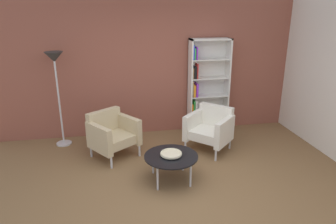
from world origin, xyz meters
name	(u,v)px	position (x,y,z in m)	size (l,w,h in m)	color
ground_plane	(180,196)	(0.00, 0.00, 0.00)	(8.32, 8.32, 0.00)	brown
brick_back_panel	(154,62)	(0.00, 2.46, 1.45)	(6.40, 0.12, 2.90)	brown
bookshelf_tall	(205,88)	(1.00, 2.25, 0.92)	(0.80, 0.30, 1.90)	silver
coffee_table_low	(171,157)	(-0.04, 0.46, 0.37)	(0.80, 0.80, 0.40)	black
decorative_bowl	(171,154)	(-0.04, 0.46, 0.43)	(0.32, 0.32, 0.05)	beige
armchair_near_window	(210,128)	(0.85, 1.37, 0.41)	(0.95, 0.95, 0.78)	white
armchair_corner_red	(112,133)	(-0.88, 1.43, 0.41)	(0.95, 0.93, 0.78)	#C6B289
floor_lamp_torchiere	(55,68)	(-1.80, 2.08, 1.45)	(0.32, 0.32, 1.74)	silver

